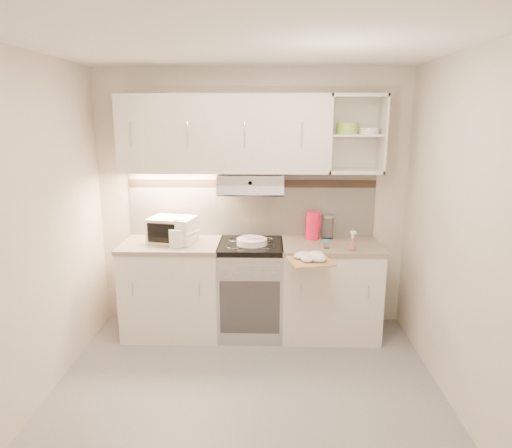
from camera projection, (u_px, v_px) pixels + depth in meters
name	position (u px, v px, depth m)	size (l,w,h in m)	color
ground	(246.00, 399.00, 3.40)	(3.00, 3.00, 0.00)	gray
room_shell	(247.00, 176.00, 3.38)	(3.04, 2.84, 2.52)	beige
base_cabinet_left	(173.00, 290.00, 4.39)	(0.90, 0.60, 0.86)	silver
worktop_left	(171.00, 245.00, 4.28)	(0.92, 0.62, 0.04)	gray
base_cabinet_right	(329.00, 291.00, 4.35)	(0.90, 0.60, 0.86)	silver
worktop_right	(331.00, 246.00, 4.25)	(0.92, 0.62, 0.04)	gray
electric_range	(251.00, 288.00, 4.36)	(0.60, 0.60, 0.90)	#B7B7BC
microwave	(173.00, 230.00, 4.29)	(0.47, 0.39, 0.23)	white
watering_can	(178.00, 237.00, 4.15)	(0.29, 0.15, 0.25)	silver
plate_stack	(252.00, 241.00, 4.22)	(0.28, 0.28, 0.06)	white
bread_loaf	(250.00, 239.00, 4.31)	(0.18, 0.18, 0.04)	olive
pink_pitcher	(313.00, 225.00, 4.38)	(0.14, 0.13, 0.27)	#FF143C
glass_jar	(327.00, 227.00, 4.41)	(0.12, 0.12, 0.23)	silver
spice_jar	(327.00, 244.00, 4.10)	(0.05, 0.05, 0.08)	silver
spray_bottle	(352.00, 242.00, 4.01)	(0.07, 0.07, 0.19)	pink
cutting_board	(310.00, 261.00, 3.82)	(0.35, 0.31, 0.02)	tan
dish_towel	(308.00, 255.00, 3.84)	(0.30, 0.25, 0.08)	beige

